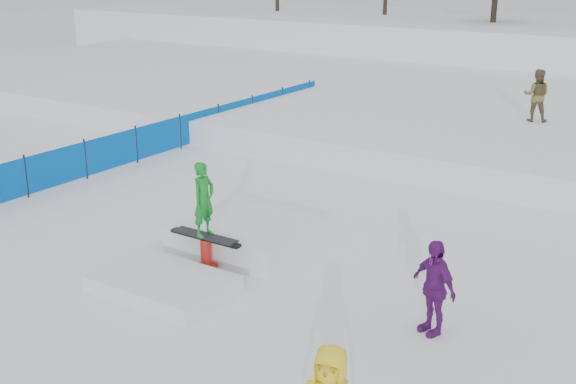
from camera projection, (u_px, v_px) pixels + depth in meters
The scene contains 7 objects.
ground at pixel (209, 269), 13.82m from camera, with size 120.00×120.00×0.00m, color white.
snow_berm at pixel (576, 48), 37.29m from camera, with size 60.00×14.00×2.40m, color white.
snow_midrise at pixel (486, 108), 26.41m from camera, with size 50.00×18.00×0.80m, color white.
safety_fence at pixel (180, 131), 22.28m from camera, with size 0.05×16.00×1.10m.
walker_olive at pixel (537, 95), 22.29m from camera, with size 0.79×0.61×1.62m, color brown.
spectator_purple at pixel (434, 287), 11.28m from camera, with size 0.92×0.38×1.57m, color #601872.
jib_rail_feature at pixel (225, 244), 14.22m from camera, with size 2.60×4.40×2.11m.
Camera 1 is at (8.21, -9.77, 5.72)m, focal length 45.00 mm.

